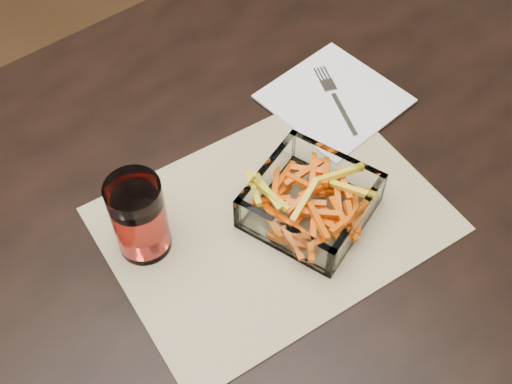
# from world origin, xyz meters

# --- Properties ---
(dining_table) EXTENTS (1.60, 0.90, 0.75)m
(dining_table) POSITION_xyz_m (0.00, 0.00, 0.66)
(dining_table) COLOR black
(dining_table) RESTS_ON ground
(placemat) EXTENTS (0.48, 0.37, 0.00)m
(placemat) POSITION_xyz_m (0.09, -0.08, 0.75)
(placemat) COLOR tan
(placemat) RESTS_ON dining_table
(glass_bowl) EXTENTS (0.19, 0.19, 0.06)m
(glass_bowl) POSITION_xyz_m (0.14, -0.10, 0.78)
(glass_bowl) COLOR white
(glass_bowl) RESTS_ON placemat
(tumbler) EXTENTS (0.07, 0.07, 0.13)m
(tumbler) POSITION_xyz_m (-0.07, -0.00, 0.81)
(tumbler) COLOR white
(tumbler) RESTS_ON placemat
(napkin) EXTENTS (0.20, 0.20, 0.00)m
(napkin) POSITION_xyz_m (0.32, 0.04, 0.76)
(napkin) COLOR white
(napkin) RESTS_ON placemat
(fork) EXTENTS (0.07, 0.15, 0.00)m
(fork) POSITION_xyz_m (0.32, 0.04, 0.76)
(fork) COLOR silver
(fork) RESTS_ON napkin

